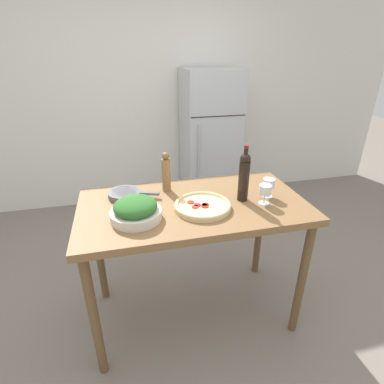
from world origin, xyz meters
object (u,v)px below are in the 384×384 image
refrigerator (209,141)px  wine_glass_far (269,184)px  wine_glass_near (265,191)px  cast_iron_skillet (125,194)px  wine_bottle (244,176)px  homemade_pizza (203,206)px  pepper_mill (166,173)px  salad_bowl (136,210)px

refrigerator → wine_glass_far: bearing=-94.1°
wine_glass_near → cast_iron_skillet: (-0.85, 0.30, -0.07)m
wine_bottle → wine_glass_near: bearing=-36.2°
homemade_pizza → cast_iron_skillet: bearing=148.8°
wine_bottle → wine_glass_far: 0.19m
wine_bottle → wine_glass_far: bearing=0.2°
wine_glass_near → cast_iron_skillet: wine_glass_near is taller
wine_bottle → cast_iron_skillet: wine_bottle is taller
pepper_mill → cast_iron_skillet: bearing=-173.7°
pepper_mill → homemade_pizza: 0.37m
salad_bowl → homemade_pizza: salad_bowl is taller
salad_bowl → cast_iron_skillet: bearing=99.6°
homemade_pizza → cast_iron_skillet: 0.53m
wine_bottle → refrigerator: bearing=80.1°
wine_bottle → cast_iron_skillet: size_ratio=1.10×
refrigerator → cast_iron_skillet: refrigerator is taller
wine_glass_near → wine_glass_far: 0.11m
wine_glass_near → pepper_mill: pepper_mill is taller
pepper_mill → salad_bowl: 0.42m
wine_bottle → wine_glass_near: (0.11, -0.08, -0.08)m
cast_iron_skillet → wine_glass_near: bearing=-19.7°
refrigerator → wine_bottle: refrigerator is taller
wine_bottle → pepper_mill: (-0.45, 0.25, -0.03)m
wine_glass_far → salad_bowl: salad_bowl is taller
wine_glass_far → salad_bowl: bearing=-174.3°
refrigerator → cast_iron_skillet: bearing=-124.2°
cast_iron_skillet → homemade_pizza: bearing=-31.2°
refrigerator → salad_bowl: refrigerator is taller
homemade_pizza → cast_iron_skillet: size_ratio=1.05×
refrigerator → pepper_mill: refrigerator is taller
pepper_mill → cast_iron_skillet: pepper_mill is taller
refrigerator → pepper_mill: 1.70m
pepper_mill → salad_bowl: bearing=-124.5°
wine_glass_far → homemade_pizza: bearing=-173.1°
homemade_pizza → wine_glass_far: bearing=6.9°
pepper_mill → salad_bowl: size_ratio=0.93×
wine_bottle → wine_glass_far: (0.18, 0.00, -0.08)m
wine_glass_far → salad_bowl: (-0.86, -0.09, -0.03)m
refrigerator → wine_glass_far: 1.77m
wine_glass_far → cast_iron_skillet: wine_glass_far is taller
pepper_mill → wine_bottle: bearing=-29.1°
salad_bowl → wine_glass_far: bearing=5.7°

